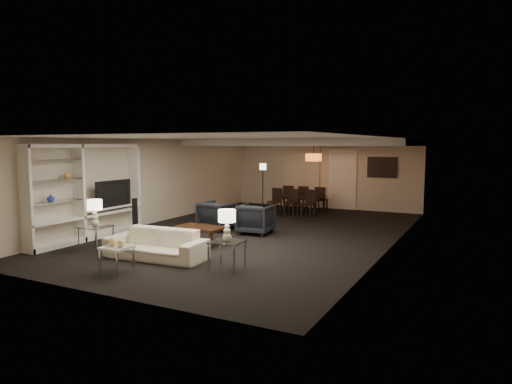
{
  "coord_description": "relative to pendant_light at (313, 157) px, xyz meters",
  "views": [
    {
      "loc": [
        5.45,
        -10.56,
        2.35
      ],
      "look_at": [
        0.0,
        0.0,
        1.1
      ],
      "focal_mm": 32.0,
      "sensor_mm": 36.0,
      "label": 1
    }
  ],
  "objects": [
    {
      "name": "floor",
      "position": [
        -0.3,
        -3.5,
        -1.92
      ],
      "size": [
        11.0,
        11.0,
        0.0
      ],
      "primitive_type": "plane",
      "color": "black",
      "rests_on": "ground"
    },
    {
      "name": "ceiling",
      "position": [
        -0.3,
        -3.5,
        0.58
      ],
      "size": [
        7.0,
        11.0,
        0.02
      ],
      "primitive_type": "cube",
      "color": "silver",
      "rests_on": "ground"
    },
    {
      "name": "wall_back",
      "position": [
        -0.3,
        2.0,
        -0.67
      ],
      "size": [
        7.0,
        0.02,
        2.5
      ],
      "primitive_type": "cube",
      "color": "beige",
      "rests_on": "ground"
    },
    {
      "name": "wall_front",
      "position": [
        -0.3,
        -9.0,
        -0.67
      ],
      "size": [
        7.0,
        0.02,
        2.5
      ],
      "primitive_type": "cube",
      "color": "beige",
      "rests_on": "ground"
    },
    {
      "name": "wall_left",
      "position": [
        -3.8,
        -3.5,
        -0.67
      ],
      "size": [
        0.02,
        11.0,
        2.5
      ],
      "primitive_type": "cube",
      "color": "beige",
      "rests_on": "ground"
    },
    {
      "name": "wall_right",
      "position": [
        3.2,
        -3.5,
        -0.67
      ],
      "size": [
        0.02,
        11.0,
        2.5
      ],
      "primitive_type": "cube",
      "color": "beige",
      "rests_on": "ground"
    },
    {
      "name": "ceiling_soffit",
      "position": [
        -0.3,
        0.0,
        0.48
      ],
      "size": [
        7.0,
        4.0,
        0.2
      ],
      "primitive_type": "cube",
      "color": "silver",
      "rests_on": "ceiling"
    },
    {
      "name": "curtains",
      "position": [
        -1.2,
        1.92,
        -0.72
      ],
      "size": [
        1.5,
        0.12,
        2.4
      ],
      "primitive_type": "cube",
      "color": "beige",
      "rests_on": "wall_back"
    },
    {
      "name": "door",
      "position": [
        0.4,
        1.97,
        -0.87
      ],
      "size": [
        0.9,
        0.05,
        2.1
      ],
      "primitive_type": "cube",
      "color": "silver",
      "rests_on": "wall_back"
    },
    {
      "name": "painting",
      "position": [
        1.8,
        1.96,
        -0.37
      ],
      "size": [
        0.95,
        0.04,
        0.65
      ],
      "primitive_type": "cube",
      "color": "#142D38",
      "rests_on": "wall_back"
    },
    {
      "name": "media_unit",
      "position": [
        -3.61,
        -6.1,
        -0.74
      ],
      "size": [
        0.38,
        3.4,
        2.35
      ],
      "primitive_type": null,
      "color": "white",
      "rests_on": "wall_left"
    },
    {
      "name": "pendant_light",
      "position": [
        0.0,
        0.0,
        0.0
      ],
      "size": [
        0.52,
        0.52,
        0.24
      ],
      "primitive_type": "cylinder",
      "color": "#D8591E",
      "rests_on": "ceiling_soffit"
    },
    {
      "name": "sofa",
      "position": [
        -0.89,
        -6.84,
        -1.61
      ],
      "size": [
        2.15,
        0.97,
        0.61
      ],
      "primitive_type": "imported",
      "rotation": [
        0.0,
        0.0,
        0.07
      ],
      "color": "beige",
      "rests_on": "floor"
    },
    {
      "name": "coffee_table",
      "position": [
        -0.89,
        -5.24,
        -1.71
      ],
      "size": [
        1.19,
        0.75,
        0.41
      ],
      "primitive_type": null,
      "rotation": [
        0.0,
        0.0,
        -0.06
      ],
      "color": "black",
      "rests_on": "floor"
    },
    {
      "name": "armchair_left",
      "position": [
        -1.49,
        -3.54,
        -1.53
      ],
      "size": [
        0.92,
        0.94,
        0.78
      ],
      "primitive_type": "imported",
      "rotation": [
        0.0,
        0.0,
        3.04
      ],
      "color": "black",
      "rests_on": "floor"
    },
    {
      "name": "armchair_right",
      "position": [
        -0.29,
        -3.54,
        -1.53
      ],
      "size": [
        0.91,
        0.93,
        0.78
      ],
      "primitive_type": "imported",
      "rotation": [
        0.0,
        0.0,
        3.23
      ],
      "color": "black",
      "rests_on": "floor"
    },
    {
      "name": "side_table_left",
      "position": [
        -2.59,
        -6.84,
        -1.65
      ],
      "size": [
        0.61,
        0.61,
        0.54
      ],
      "primitive_type": null,
      "rotation": [
        0.0,
        0.0,
        0.06
      ],
      "color": "silver",
      "rests_on": "floor"
    },
    {
      "name": "side_table_right",
      "position": [
        0.81,
        -6.84,
        -1.65
      ],
      "size": [
        0.63,
        0.63,
        0.54
      ],
      "primitive_type": null,
      "rotation": [
        0.0,
        0.0,
        0.1
      ],
      "color": "silver",
      "rests_on": "floor"
    },
    {
      "name": "table_lamp_left",
      "position": [
        -2.59,
        -6.84,
        -1.08
      ],
      "size": [
        0.34,
        0.34,
        0.6
      ],
      "primitive_type": null,
      "rotation": [
        0.0,
        0.0,
        -0.05
      ],
      "color": "beige",
      "rests_on": "side_table_left"
    },
    {
      "name": "table_lamp_right",
      "position": [
        0.81,
        -6.84,
        -1.08
      ],
      "size": [
        0.33,
        0.33,
        0.6
      ],
      "primitive_type": null,
      "rotation": [
        0.0,
        0.0,
        0.02
      ],
      "color": "beige",
      "rests_on": "side_table_right"
    },
    {
      "name": "marble_table",
      "position": [
        -0.89,
        -7.94,
        -1.68
      ],
      "size": [
        0.48,
        0.48,
        0.48
      ],
      "primitive_type": null,
      "rotation": [
        0.0,
        0.0,
        -0.01
      ],
      "color": "silver",
      "rests_on": "floor"
    },
    {
      "name": "gold_gourd_a",
      "position": [
        -0.99,
        -7.94,
        -1.36
      ],
      "size": [
        0.15,
        0.15,
        0.15
      ],
      "primitive_type": "sphere",
      "color": "#EFCC7E",
      "rests_on": "marble_table"
    },
    {
      "name": "gold_gourd_b",
      "position": [
        -0.79,
        -7.94,
        -1.37
      ],
      "size": [
        0.13,
        0.13,
        0.13
      ],
      "primitive_type": "sphere",
      "color": "#E7BE7A",
      "rests_on": "marble_table"
    },
    {
      "name": "television",
      "position": [
        -3.58,
        -5.38,
        -0.83
      ],
      "size": [
        1.17,
        0.15,
        0.68
      ],
      "primitive_type": "imported",
      "rotation": [
        0.0,
        0.0,
        1.57
      ],
      "color": "black",
      "rests_on": "media_unit"
    },
    {
      "name": "vase_blue",
      "position": [
        -3.61,
        -7.15,
        -0.77
      ],
      "size": [
        0.17,
        0.17,
        0.18
      ],
      "primitive_type": "imported",
      "color": "#2938B4",
      "rests_on": "media_unit"
    },
    {
      "name": "vase_amber",
      "position": [
        -3.61,
        -6.69,
        -0.27
      ],
      "size": [
        0.17,
        0.17,
        0.18
      ],
      "primitive_type": "imported",
      "color": "gold",
      "rests_on": "media_unit"
    },
    {
      "name": "floor_speaker",
      "position": [
        -2.97,
        -5.15,
        -1.44
      ],
      "size": [
        0.13,
        0.13,
        0.97
      ],
      "primitive_type": "cube",
      "rotation": [
        0.0,
        0.0,
        0.25
      ],
      "color": "black",
      "rests_on": "floor"
    },
    {
      "name": "dining_table",
      "position": [
        -0.66,
        0.38,
        -1.63
      ],
      "size": [
        1.72,
        1.01,
        0.59
      ],
      "primitive_type": "imported",
      "rotation": [
        0.0,
        0.0,
        -0.04
      ],
      "color": "black",
      "rests_on": "floor"
    },
    {
      "name": "chair_nl",
      "position": [
        -1.26,
        -0.27,
        -1.48
      ],
      "size": [
        0.44,
        0.44,
        0.87
      ],
      "primitive_type": null,
      "rotation": [
        0.0,
        0.0,
        -0.09
      ],
      "color": "black",
      "rests_on": "floor"
    },
    {
      "name": "chair_nm",
      "position": [
        -0.66,
        -0.27,
        -1.48
      ],
      "size": [
        0.43,
        0.43,
        0.87
      ],
      "primitive_type": null,
      "rotation": [
        0.0,
        0.0,
        -0.06
      ],
      "color": "black",
      "rests_on": "floor"
    },
    {
      "name": "chair_nr",
      "position": [
        -0.06,
        -0.27,
        -1.48
      ],
      "size": [
        0.46,
        0.46,
        0.87
      ],
      "primitive_type": null,
      "rotation": [
        0.0,
        0.0,
        -0.13
      ],
      "color": "black",
      "rests_on": "floor"
    },
    {
      "name": "chair_fl",
      "position": [
        -1.26,
        1.03,
        -1.48
      ],
      "size": [
        0.44,
        0.44,
        0.87
      ],
      "primitive_type": null,
      "rotation": [
        0.0,
        0.0,
        3.23
      ],
      "color": "black",
      "rests_on": "floor"
    },
    {
      "name": "chair_fm",
      "position": [
        -0.66,
        1.03,
        -1.48
      ],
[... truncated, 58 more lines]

